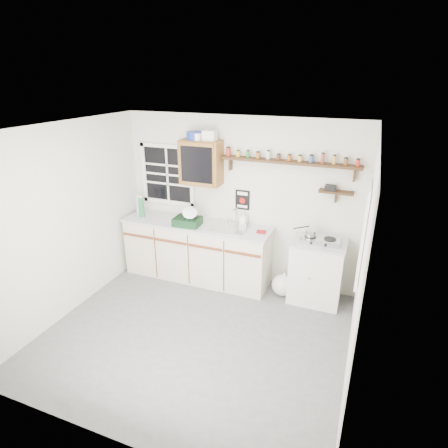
# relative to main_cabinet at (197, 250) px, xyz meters

# --- Properties ---
(room) EXTENTS (3.64, 3.24, 2.54)m
(room) POSITION_rel_main_cabinet_xyz_m (0.58, -1.30, 0.79)
(room) COLOR #535355
(room) RESTS_ON ground
(main_cabinet) EXTENTS (2.31, 0.63, 0.92)m
(main_cabinet) POSITION_rel_main_cabinet_xyz_m (0.00, 0.00, 0.00)
(main_cabinet) COLOR #BBAF9B
(main_cabinet) RESTS_ON floor
(right_cabinet) EXTENTS (0.73, 0.57, 0.91)m
(right_cabinet) POSITION_rel_main_cabinet_xyz_m (1.83, 0.03, -0.01)
(right_cabinet) COLOR silver
(right_cabinet) RESTS_ON floor
(sink) EXTENTS (0.52, 0.44, 0.29)m
(sink) POSITION_rel_main_cabinet_xyz_m (0.54, 0.01, 0.47)
(sink) COLOR #B5B5BA
(sink) RESTS_ON main_cabinet
(upper_cabinet) EXTENTS (0.60, 0.32, 0.65)m
(upper_cabinet) POSITION_rel_main_cabinet_xyz_m (0.03, 0.14, 1.36)
(upper_cabinet) COLOR brown
(upper_cabinet) RESTS_ON wall_back
(upper_cabinet_clutter) EXTENTS (0.44, 0.24, 0.14)m
(upper_cabinet_clutter) POSITION_rel_main_cabinet_xyz_m (0.03, 0.14, 1.75)
(upper_cabinet_clutter) COLOR #172D98
(upper_cabinet_clutter) RESTS_ON upper_cabinet
(spice_shelf) EXTENTS (1.91, 0.18, 0.35)m
(spice_shelf) POSITION_rel_main_cabinet_xyz_m (1.30, 0.21, 1.47)
(spice_shelf) COLOR black
(spice_shelf) RESTS_ON wall_back
(secondary_shelf) EXTENTS (0.45, 0.16, 0.24)m
(secondary_shelf) POSITION_rel_main_cabinet_xyz_m (1.94, 0.22, 1.12)
(secondary_shelf) COLOR black
(secondary_shelf) RESTS_ON wall_back
(warning_sign) EXTENTS (0.22, 0.02, 0.30)m
(warning_sign) POSITION_rel_main_cabinet_xyz_m (0.63, 0.29, 0.82)
(warning_sign) COLOR black
(warning_sign) RESTS_ON wall_back
(window_back) EXTENTS (0.93, 0.03, 0.98)m
(window_back) POSITION_rel_main_cabinet_xyz_m (-0.62, 0.29, 1.09)
(window_back) COLOR black
(window_back) RESTS_ON wall_back
(window_right) EXTENTS (0.03, 0.78, 1.08)m
(window_right) POSITION_rel_main_cabinet_xyz_m (2.37, -0.75, 0.99)
(window_right) COLOR black
(window_right) RESTS_ON wall_back
(water_bottles) EXTENTS (0.18, 0.15, 0.34)m
(water_bottles) POSITION_rel_main_cabinet_xyz_m (-0.97, -0.02, 0.62)
(water_bottles) COLOR #A6BDC3
(water_bottles) RESTS_ON main_cabinet
(dish_rack) EXTENTS (0.41, 0.31, 0.29)m
(dish_rack) POSITION_rel_main_cabinet_xyz_m (-0.07, -0.12, 0.55)
(dish_rack) COLOR black
(dish_rack) RESTS_ON main_cabinet
(soap_bottle) EXTENTS (0.10, 0.10, 0.21)m
(soap_bottle) POSITION_rel_main_cabinet_xyz_m (0.68, 0.21, 0.57)
(soap_bottle) COLOR silver
(soap_bottle) RESTS_ON main_cabinet
(rag) EXTENTS (0.14, 0.12, 0.02)m
(rag) POSITION_rel_main_cabinet_xyz_m (1.02, 0.02, 0.47)
(rag) COLOR maroon
(rag) RESTS_ON main_cabinet
(hotplate) EXTENTS (0.53, 0.29, 0.08)m
(hotplate) POSITION_rel_main_cabinet_xyz_m (1.84, 0.01, 0.48)
(hotplate) COLOR #B5B5BA
(hotplate) RESTS_ON right_cabinet
(saucepan) EXTENTS (0.34, 0.23, 0.15)m
(saucepan) POSITION_rel_main_cabinet_xyz_m (1.70, 0.01, 0.56)
(saucepan) COLOR #B5B5BA
(saucepan) RESTS_ON hotplate
(trash_bag) EXTENTS (0.36, 0.33, 0.41)m
(trash_bag) POSITION_rel_main_cabinet_xyz_m (1.39, -0.05, -0.29)
(trash_bag) COLOR silver
(trash_bag) RESTS_ON floor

